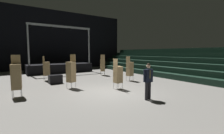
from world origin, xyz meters
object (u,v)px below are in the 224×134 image
stage_riser (59,67)px  chair_stack_mid_centre (46,68)px  chair_stack_front_left (71,71)px  man_with_tie (148,79)px  chair_stack_mid_left (103,65)px  chair_stack_rear_left (118,74)px  chair_stack_front_right (130,69)px  equipment_road_case (55,79)px  chair_stack_mid_right (16,76)px

stage_riser → chair_stack_mid_centre: 5.74m
chair_stack_front_left → chair_stack_mid_centre: size_ratio=1.09×
stage_riser → man_with_tie: 13.41m
man_with_tie → chair_stack_mid_left: size_ratio=0.85×
man_with_tie → chair_stack_rear_left: size_ratio=0.93×
chair_stack_front_right → chair_stack_mid_centre: bearing=-126.2°
chair_stack_front_right → chair_stack_rear_left: 3.03m
stage_riser → chair_stack_front_left: stage_riser is taller
stage_riser → chair_stack_front_left: bearing=-99.9°
equipment_road_case → man_with_tie: bearing=-67.5°
man_with_tie → chair_stack_front_right: bearing=-118.5°
chair_stack_rear_left → equipment_road_case: bearing=-144.9°
man_with_tie → chair_stack_front_right: size_ratio=0.89×
chair_stack_mid_right → chair_stack_mid_centre: (2.21, 4.20, -0.08)m
stage_riser → chair_stack_mid_centre: stage_riser is taller
chair_stack_front_right → stage_riser: bearing=-162.2°
chair_stack_front_right → chair_stack_rear_left: bearing=-55.3°
man_with_tie → chair_stack_front_left: 4.91m
chair_stack_mid_centre → chair_stack_front_left: bearing=33.5°
chair_stack_front_right → chair_stack_mid_left: 3.88m
equipment_road_case → chair_stack_rear_left: bearing=-54.9°
man_with_tie → equipment_road_case: size_ratio=1.94×
chair_stack_mid_left → chair_stack_front_right: bearing=-60.1°
stage_riser → equipment_road_case: bearing=-106.5°
chair_stack_front_right → chair_stack_mid_centre: (-5.50, 3.80, 0.00)m
chair_stack_front_left → man_with_tie: bearing=-180.0°
man_with_tie → chair_stack_mid_centre: size_ratio=0.89×
chair_stack_mid_right → chair_stack_mid_centre: chair_stack_mid_right is taller
chair_stack_mid_left → chair_stack_mid_centre: chair_stack_mid_left is taller
man_with_tie → chair_stack_front_right: (2.51, 4.36, -0.01)m
chair_stack_front_right → chair_stack_mid_right: 7.72m
chair_stack_front_left → chair_stack_rear_left: size_ratio=1.14×
chair_stack_mid_centre → chair_stack_mid_right: bearing=-5.3°
chair_stack_front_left → equipment_road_case: chair_stack_front_left is taller
man_with_tie → chair_stack_mid_left: chair_stack_mid_left is taller
stage_riser → chair_stack_front_right: stage_riser is taller
chair_stack_mid_left → stage_riser: bearing=145.9°
stage_riser → chair_stack_front_right: bearing=-70.6°
chair_stack_rear_left → equipment_road_case: size_ratio=2.09×
chair_stack_rear_left → equipment_road_case: (-2.77, 3.95, -0.63)m
man_with_tie → chair_stack_front_left: chair_stack_front_left is taller
chair_stack_front_right → equipment_road_case: size_ratio=2.18×
stage_riser → chair_stack_front_left: 9.17m
chair_stack_front_right → equipment_road_case: bearing=-114.0°
chair_stack_mid_centre → equipment_road_case: bearing=32.2°
chair_stack_mid_right → equipment_road_case: size_ratio=2.37×
stage_riser → chair_stack_mid_right: 10.47m
stage_riser → chair_stack_front_right: (3.18, -9.03, 0.42)m
chair_stack_mid_left → chair_stack_mid_centre: 5.26m
chair_stack_mid_right → equipment_road_case: bearing=-125.9°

